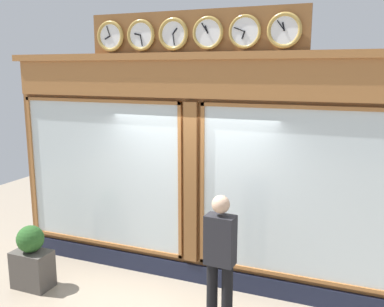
{
  "coord_description": "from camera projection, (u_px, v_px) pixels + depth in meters",
  "views": [
    {
      "loc": [
        -2.27,
        5.55,
        3.15
      ],
      "look_at": [
        0.0,
        0.0,
        1.97
      ],
      "focal_mm": 39.88,
      "sensor_mm": 36.0,
      "label": 1
    }
  ],
  "objects": [
    {
      "name": "shop_facade",
      "position": [
        195.0,
        167.0,
        6.27
      ],
      "size": [
        6.2,
        0.42,
        3.95
      ],
      "color": "brown",
      "rests_on": "ground_plane"
    },
    {
      "name": "pedestrian",
      "position": [
        220.0,
        255.0,
        5.19
      ],
      "size": [
        0.37,
        0.24,
        1.69
      ],
      "color": "black",
      "rests_on": "ground_plane"
    },
    {
      "name": "planter_box",
      "position": [
        33.0,
        269.0,
        6.25
      ],
      "size": [
        0.56,
        0.36,
        0.56
      ],
      "primitive_type": "cube",
      "color": "#4C4742",
      "rests_on": "ground_plane"
    },
    {
      "name": "planter_shrub",
      "position": [
        30.0,
        239.0,
        6.16
      ],
      "size": [
        0.39,
        0.39,
        0.39
      ],
      "primitive_type": "sphere",
      "color": "#285623",
      "rests_on": "planter_box"
    }
  ]
}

